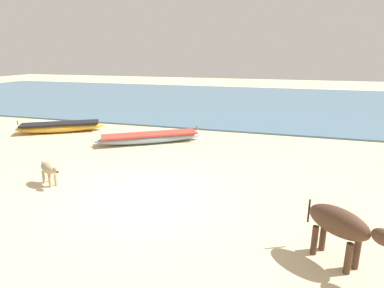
{
  "coord_description": "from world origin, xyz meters",
  "views": [
    {
      "loc": [
        3.26,
        -6.92,
        3.54
      ],
      "look_at": [
        0.25,
        3.11,
        0.6
      ],
      "focal_mm": 30.42,
      "sensor_mm": 36.0,
      "label": 1
    }
  ],
  "objects_px": {
    "fishing_boat_1": "(150,138)",
    "cow_adult_dark": "(341,225)",
    "fishing_boat_3": "(61,127)",
    "calf_near_dun": "(49,169)"
  },
  "relations": [
    {
      "from": "fishing_boat_3",
      "to": "calf_near_dun",
      "type": "xyz_separation_m",
      "value": [
        3.85,
        -5.38,
        0.22
      ]
    },
    {
      "from": "cow_adult_dark",
      "to": "fishing_boat_1",
      "type": "bearing_deg",
      "value": 175.13
    },
    {
      "from": "cow_adult_dark",
      "to": "calf_near_dun",
      "type": "bearing_deg",
      "value": -151.53
    },
    {
      "from": "fishing_boat_3",
      "to": "calf_near_dun",
      "type": "relative_size",
      "value": 4.01
    },
    {
      "from": "fishing_boat_1",
      "to": "fishing_boat_3",
      "type": "bearing_deg",
      "value": 140.32
    },
    {
      "from": "fishing_boat_3",
      "to": "cow_adult_dark",
      "type": "distance_m",
      "value": 13.0
    },
    {
      "from": "fishing_boat_1",
      "to": "cow_adult_dark",
      "type": "distance_m",
      "value": 8.94
    },
    {
      "from": "fishing_boat_3",
      "to": "calf_near_dun",
      "type": "height_order",
      "value": "calf_near_dun"
    },
    {
      "from": "calf_near_dun",
      "to": "fishing_boat_1",
      "type": "bearing_deg",
      "value": 106.58
    },
    {
      "from": "fishing_boat_1",
      "to": "cow_adult_dark",
      "type": "height_order",
      "value": "cow_adult_dark"
    }
  ]
}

